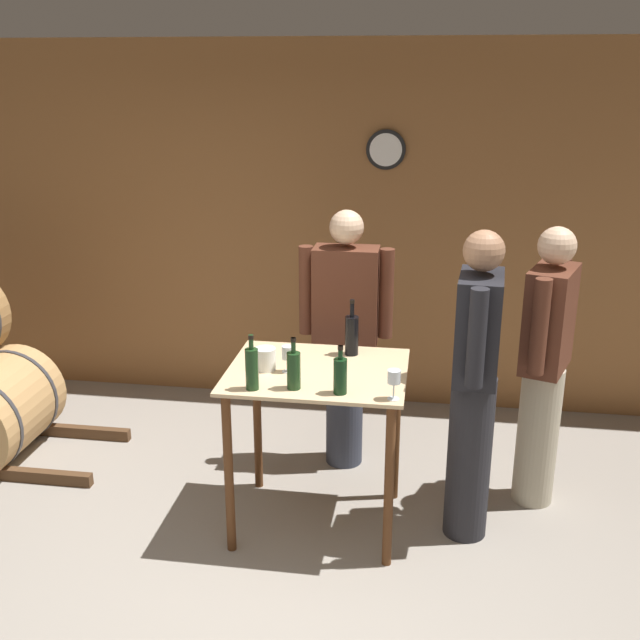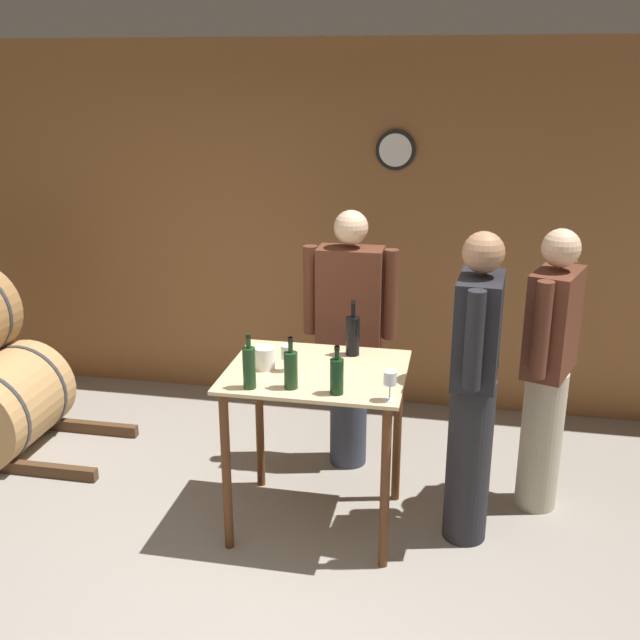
{
  "view_description": "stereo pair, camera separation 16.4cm",
  "coord_description": "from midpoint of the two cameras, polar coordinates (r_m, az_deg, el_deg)",
  "views": [
    {
      "loc": [
        0.77,
        -2.79,
        2.5
      ],
      "look_at": [
        0.19,
        0.99,
        1.2
      ],
      "focal_mm": 42.0,
      "sensor_mm": 36.0,
      "label": 1
    },
    {
      "loc": [
        0.93,
        -2.77,
        2.5
      ],
      "look_at": [
        0.19,
        0.99,
        1.2
      ],
      "focal_mm": 42.0,
      "sensor_mm": 36.0,
      "label": 2
    }
  ],
  "objects": [
    {
      "name": "wine_bottle_left",
      "position": [
        3.78,
        -3.26,
        -3.77
      ],
      "size": [
        0.07,
        0.07,
        0.27
      ],
      "color": "#193819",
      "rests_on": "tasting_table"
    },
    {
      "name": "person_visitor_with_scarf",
      "position": [
        4.03,
        10.55,
        -4.69
      ],
      "size": [
        0.25,
        0.59,
        1.74
      ],
      "color": "#232328",
      "rests_on": "ground_plane"
    },
    {
      "name": "back_wall",
      "position": [
        5.61,
        -0.26,
        6.93
      ],
      "size": [
        8.4,
        0.08,
        2.7
      ],
      "color": "brown",
      "rests_on": "ground_plane"
    },
    {
      "name": "wine_bottle_far_left",
      "position": [
        3.78,
        -6.45,
        -3.63
      ],
      "size": [
        0.07,
        0.07,
        0.29
      ],
      "color": "#193819",
      "rests_on": "tasting_table"
    },
    {
      "name": "ice_bucket",
      "position": [
        4.04,
        -5.35,
        -2.98
      ],
      "size": [
        0.11,
        0.11,
        0.12
      ],
      "color": "white",
      "rests_on": "tasting_table"
    },
    {
      "name": "wine_glass_near_center",
      "position": [
        3.66,
        4.39,
        -4.43
      ],
      "size": [
        0.07,
        0.07,
        0.15
      ],
      "color": "silver",
      "rests_on": "tasting_table"
    },
    {
      "name": "wine_bottle_center",
      "position": [
        4.21,
        1.32,
        -1.09
      ],
      "size": [
        0.08,
        0.08,
        0.32
      ],
      "color": "black",
      "rests_on": "tasting_table"
    },
    {
      "name": "person_host",
      "position": [
        4.45,
        15.76,
        -3.19
      ],
      "size": [
        0.34,
        0.56,
        1.68
      ],
      "color": "#B7AD93",
      "rests_on": "ground_plane"
    },
    {
      "name": "ground_plane",
      "position": [
        3.83,
        -6.85,
        -22.11
      ],
      "size": [
        14.0,
        14.0,
        0.0
      ],
      "primitive_type": "plane",
      "color": "gray"
    },
    {
      "name": "tasting_table",
      "position": [
        4.12,
        -1.35,
        -6.28
      ],
      "size": [
        0.96,
        0.78,
        0.95
      ],
      "color": "#D1B284",
      "rests_on": "ground_plane"
    },
    {
      "name": "wine_bottle_right",
      "position": [
        3.72,
        0.29,
        -4.21
      ],
      "size": [
        0.07,
        0.07,
        0.25
      ],
      "color": "black",
      "rests_on": "tasting_table"
    },
    {
      "name": "person_visitor_bearded",
      "position": [
        4.72,
        0.95,
        -1.15
      ],
      "size": [
        0.59,
        0.24,
        1.69
      ],
      "color": "#333847",
      "rests_on": "ground_plane"
    },
    {
      "name": "wine_glass_near_left",
      "position": [
        3.98,
        -3.68,
        -2.59
      ],
      "size": [
        0.06,
        0.06,
        0.15
      ],
      "color": "silver",
      "rests_on": "tasting_table"
    }
  ]
}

